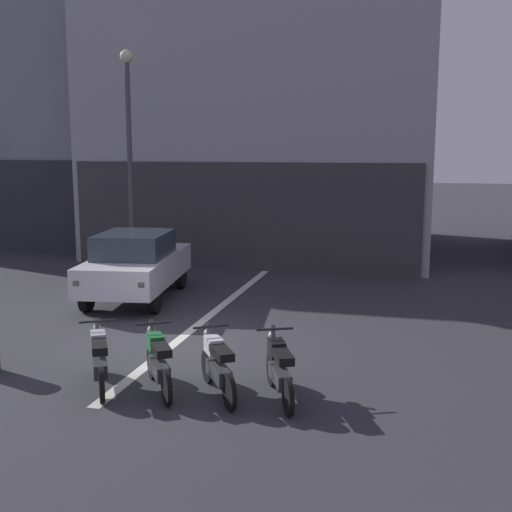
% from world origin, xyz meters
% --- Properties ---
extents(ground_plane, '(120.00, 120.00, 0.00)m').
position_xyz_m(ground_plane, '(0.00, 0.00, 0.00)').
color(ground_plane, '#333338').
extents(lane_centre_line, '(0.20, 18.00, 0.01)m').
position_xyz_m(lane_centre_line, '(0.00, 6.00, 0.00)').
color(lane_centre_line, silver).
rests_on(lane_centre_line, ground).
extents(building_corner_left, '(10.44, 7.35, 11.33)m').
position_xyz_m(building_corner_left, '(-11.52, 12.54, 5.65)').
color(building_corner_left, gray).
rests_on(building_corner_left, ground).
extents(car_white_crossing_near, '(2.31, 4.30, 1.64)m').
position_xyz_m(car_white_crossing_near, '(-2.17, 3.24, 0.89)').
color(car_white_crossing_near, black).
rests_on(car_white_crossing_near, ground).
extents(street_lamp, '(0.36, 0.36, 6.25)m').
position_xyz_m(street_lamp, '(-3.56, 6.03, 3.85)').
color(street_lamp, '#47474C').
rests_on(street_lamp, ground).
extents(motorcycle_silver_row_leftmost, '(0.90, 1.48, 0.98)m').
position_xyz_m(motorcycle_silver_row_leftmost, '(-0.27, -2.25, 0.46)').
color(motorcycle_silver_row_leftmost, black).
rests_on(motorcycle_silver_row_leftmost, ground).
extents(motorcycle_green_row_left_mid, '(0.98, 1.43, 0.98)m').
position_xyz_m(motorcycle_green_row_left_mid, '(0.63, -2.14, 0.46)').
color(motorcycle_green_row_left_mid, black).
rests_on(motorcycle_green_row_left_mid, ground).
extents(motorcycle_white_row_centre, '(0.98, 1.43, 0.98)m').
position_xyz_m(motorcycle_white_row_centre, '(1.54, -2.08, 0.46)').
color(motorcycle_white_row_centre, black).
rests_on(motorcycle_white_row_centre, ground).
extents(motorcycle_black_row_right_mid, '(0.77, 1.55, 0.98)m').
position_xyz_m(motorcycle_black_row_right_mid, '(2.46, -2.01, 0.46)').
color(motorcycle_black_row_right_mid, black).
rests_on(motorcycle_black_row_right_mid, ground).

